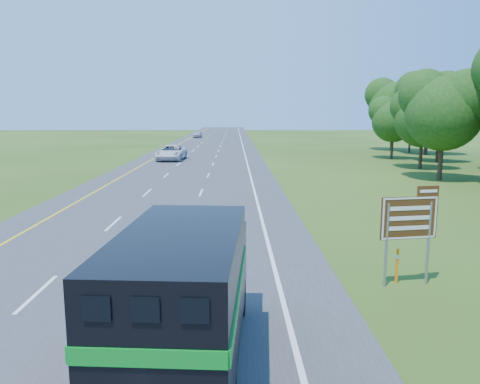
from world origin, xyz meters
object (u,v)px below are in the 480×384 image
(exit_sign, at_px, (410,222))
(far_car, at_px, (197,134))
(white_suv, at_px, (171,153))
(horse_truck, at_px, (186,295))

(exit_sign, bearing_deg, far_car, 89.26)
(white_suv, bearing_deg, far_car, 94.14)
(white_suv, distance_m, exit_sign, 41.81)
(horse_truck, height_order, white_suv, horse_truck)
(horse_truck, relative_size, white_suv, 1.17)
(horse_truck, xyz_separation_m, exit_sign, (6.43, 5.01, 0.33))
(white_suv, height_order, far_car, white_suv)
(white_suv, bearing_deg, exit_sign, -69.18)
(exit_sign, bearing_deg, horse_truck, -151.42)
(far_car, bearing_deg, white_suv, -85.28)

